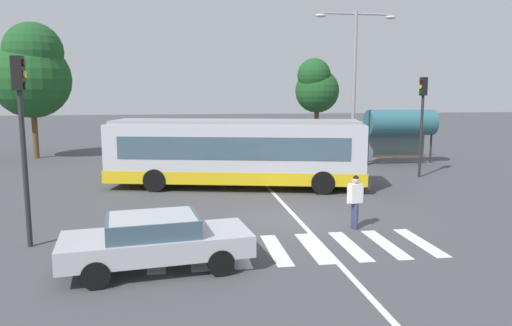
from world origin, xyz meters
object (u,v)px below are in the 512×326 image
Objects in this scene: parked_car_charcoal at (270,148)px; traffic_light_far_corner at (422,111)px; pedestrian_crossing_street at (355,199)px; traffic_light_near_corner at (22,122)px; background_tree_left at (32,71)px; bus_stop_shelter at (400,124)px; parked_car_teal at (227,149)px; foreground_sedan at (156,239)px; twin_arm_street_lamp at (354,73)px; parked_car_black at (185,149)px; background_tree_right at (316,87)px; city_transit_bus at (236,153)px.

parked_car_charcoal is 0.91× the size of traffic_light_far_corner.
pedestrian_crossing_street is 15.78m from parked_car_charcoal.
pedestrian_crossing_street is 0.34× the size of traffic_light_far_corner.
background_tree_left reaches higher than traffic_light_near_corner.
bus_stop_shelter is (7.70, 13.06, 1.45)m from pedestrian_crossing_street.
parked_car_teal is 0.52× the size of background_tree_left.
twin_arm_street_lamp reaches higher than foreground_sedan.
traffic_light_near_corner reaches higher than parked_car_teal.
traffic_light_far_corner reaches higher than parked_car_black.
background_tree_right is at bearing 98.51° from traffic_light_far_corner.
parked_car_charcoal is at bearing -1.88° from parked_car_teal.
pedestrian_crossing_street reaches higher than parked_car_charcoal.
twin_arm_street_lamp is 9.61m from background_tree_right.
twin_arm_street_lamp is (3.89, -4.35, 4.56)m from parked_car_charcoal.
foreground_sedan is 0.55× the size of twin_arm_street_lamp.
traffic_light_far_corner reaches higher than city_transit_bus.
city_transit_bus is at bearing -148.97° from twin_arm_street_lamp.
pedestrian_crossing_street is 0.20× the size of twin_arm_street_lamp.
background_tree_right is (9.82, 4.78, 3.94)m from parked_car_black.
city_transit_bus is 2.26× the size of traffic_light_near_corner.
parked_car_black is at bearing 107.46° from pedestrian_crossing_street.
parked_car_charcoal is at bearing 131.83° from twin_arm_street_lamp.
traffic_light_far_corner is at bearing -50.31° from twin_arm_street_lamp.
foreground_sedan is at bearing -156.58° from pedestrian_crossing_street.
parked_car_teal is 9.71m from background_tree_right.
traffic_light_near_corner is 18.39m from traffic_light_far_corner.
pedestrian_crossing_street reaches higher than parked_car_black.
pedestrian_crossing_street is 0.38× the size of parked_car_charcoal.
background_tree_right reaches higher than city_transit_bus.
foreground_sedan is 0.93× the size of traffic_light_far_corner.
foreground_sedan is 1.03× the size of parked_car_charcoal.
foreground_sedan is (-3.10, -9.80, -0.82)m from city_transit_bus.
traffic_light_near_corner reaches higher than foreground_sedan.
parked_car_black is 1.00× the size of parked_car_charcoal.
background_tree_left is at bearing 165.33° from bus_stop_shelter.
twin_arm_street_lamp is 20.21m from background_tree_left.
pedestrian_crossing_street is at bearing -72.54° from parked_car_black.
pedestrian_crossing_street is 17.00m from parked_car_black.
traffic_light_far_corner is at bearing 41.17° from foreground_sedan.
pedestrian_crossing_street is at bearing -52.22° from background_tree_left.
traffic_light_near_corner is 21.87m from bus_stop_shelter.
bus_stop_shelter is at bearing -14.67° from background_tree_left.
background_tree_right is (-2.99, 7.94, 2.29)m from bus_stop_shelter.
parked_car_teal and parked_car_charcoal have the same top height.
twin_arm_street_lamp reaches higher than city_transit_bus.
background_tree_left is (-14.87, 3.14, 4.83)m from parked_car_charcoal.
parked_car_teal is at bearing -144.65° from background_tree_right.
parked_car_charcoal is at bearing 89.23° from pedestrian_crossing_street.
background_tree_left is at bearing 164.24° from parked_car_black.
twin_arm_street_lamp reaches higher than parked_car_black.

